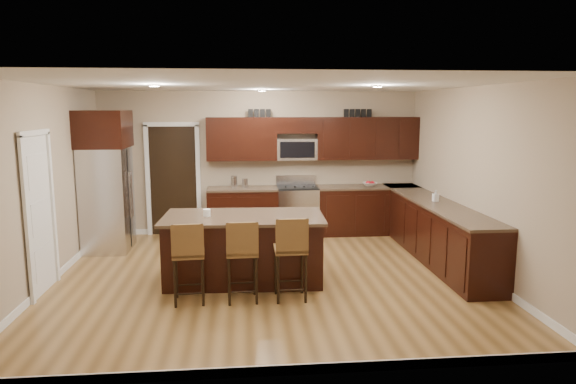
{
  "coord_description": "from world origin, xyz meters",
  "views": [
    {
      "loc": [
        -0.39,
        -7.03,
        2.38
      ],
      "look_at": [
        0.31,
        0.4,
        1.16
      ],
      "focal_mm": 32.0,
      "sensor_mm": 36.0,
      "label": 1
    }
  ],
  "objects": [
    {
      "name": "floor",
      "position": [
        0.0,
        0.0,
        0.0
      ],
      "size": [
        6.0,
        6.0,
        0.0
      ],
      "primitive_type": "plane",
      "color": "olive",
      "rests_on": "ground"
    },
    {
      "name": "ceiling",
      "position": [
        0.0,
        0.0,
        2.7
      ],
      "size": [
        6.0,
        6.0,
        0.0
      ],
      "primitive_type": "plane",
      "rotation": [
        3.14,
        0.0,
        0.0
      ],
      "color": "silver",
      "rests_on": "wall_back"
    },
    {
      "name": "wall_back",
      "position": [
        0.0,
        2.75,
        1.35
      ],
      "size": [
        6.0,
        0.0,
        6.0
      ],
      "primitive_type": "plane",
      "rotation": [
        1.57,
        0.0,
        0.0
      ],
      "color": "tan",
      "rests_on": "floor"
    },
    {
      "name": "wall_left",
      "position": [
        -3.0,
        0.0,
        1.35
      ],
      "size": [
        0.0,
        5.5,
        5.5
      ],
      "primitive_type": "plane",
      "rotation": [
        1.57,
        0.0,
        1.57
      ],
      "color": "tan",
      "rests_on": "floor"
    },
    {
      "name": "wall_right",
      "position": [
        3.0,
        0.0,
        1.35
      ],
      "size": [
        0.0,
        5.5,
        5.5
      ],
      "primitive_type": "plane",
      "rotation": [
        1.57,
        0.0,
        -1.57
      ],
      "color": "tan",
      "rests_on": "floor"
    },
    {
      "name": "base_cabinets",
      "position": [
        1.9,
        1.45,
        0.46
      ],
      "size": [
        4.02,
        3.96,
        0.92
      ],
      "color": "black",
      "rests_on": "floor"
    },
    {
      "name": "upper_cabinets",
      "position": [
        1.04,
        2.58,
        1.84
      ],
      "size": [
        4.0,
        0.33,
        0.8
      ],
      "color": "black",
      "rests_on": "wall_back"
    },
    {
      "name": "range",
      "position": [
        0.68,
        2.45,
        0.47
      ],
      "size": [
        0.76,
        0.64,
        1.11
      ],
      "color": "silver",
      "rests_on": "floor"
    },
    {
      "name": "microwave",
      "position": [
        0.68,
        2.6,
        1.62
      ],
      "size": [
        0.76,
        0.31,
        0.4
      ],
      "primitive_type": "cube",
      "color": "silver",
      "rests_on": "upper_cabinets"
    },
    {
      "name": "doorway",
      "position": [
        -1.65,
        2.73,
        1.03
      ],
      "size": [
        0.85,
        0.03,
        2.06
      ],
      "primitive_type": "cube",
      "color": "black",
      "rests_on": "floor"
    },
    {
      "name": "pantry_door",
      "position": [
        -2.98,
        -0.3,
        1.02
      ],
      "size": [
        0.03,
        0.8,
        2.04
      ],
      "primitive_type": "cube",
      "color": "white",
      "rests_on": "floor"
    },
    {
      "name": "letter_decor",
      "position": [
        0.9,
        2.58,
        2.29
      ],
      "size": [
        2.2,
        0.03,
        0.15
      ],
      "primitive_type": null,
      "color": "black",
      "rests_on": "upper_cabinets"
    },
    {
      "name": "island",
      "position": [
        -0.35,
        -0.08,
        0.43
      ],
      "size": [
        2.25,
        1.25,
        0.92
      ],
      "rotation": [
        0.0,
        0.0,
        -0.04
      ],
      "color": "black",
      "rests_on": "floor"
    },
    {
      "name": "stool_left",
      "position": [
        -1.03,
        -0.92,
        0.64
      ],
      "size": [
        0.41,
        0.41,
        1.03
      ],
      "rotation": [
        0.0,
        0.0,
        0.07
      ],
      "color": "brown",
      "rests_on": "floor"
    },
    {
      "name": "stool_mid",
      "position": [
        -0.38,
        -0.92,
        0.65
      ],
      "size": [
        0.4,
        0.4,
        1.04
      ],
      "rotation": [
        0.0,
        0.0,
        0.04
      ],
      "color": "brown",
      "rests_on": "floor"
    },
    {
      "name": "stool_right",
      "position": [
        0.22,
        -0.92,
        0.67
      ],
      "size": [
        0.4,
        0.4,
        1.07
      ],
      "rotation": [
        0.0,
        0.0,
        0.01
      ],
      "color": "brown",
      "rests_on": "floor"
    },
    {
      "name": "refrigerator",
      "position": [
        -2.62,
        1.69,
        1.21
      ],
      "size": [
        0.79,
        0.93,
        2.35
      ],
      "color": "silver",
      "rests_on": "floor"
    },
    {
      "name": "floor_mat",
      "position": [
        0.08,
        1.63,
        0.01
      ],
      "size": [
        0.93,
        0.71,
        0.01
      ],
      "primitive_type": "cube",
      "rotation": [
        0.0,
        0.0,
        0.19
      ],
      "color": "brown",
      "rests_on": "floor"
    },
    {
      "name": "fruit_bowl",
      "position": [
        2.07,
        2.45,
        0.95
      ],
      "size": [
        0.3,
        0.3,
        0.07
      ],
      "primitive_type": "imported",
      "rotation": [
        0.0,
        0.0,
        -0.11
      ],
      "color": "silver",
      "rests_on": "base_cabinets"
    },
    {
      "name": "soap_bottle",
      "position": [
        2.7,
        0.74,
        1.01
      ],
      "size": [
        0.09,
        0.09,
        0.18
      ],
      "primitive_type": "imported",
      "rotation": [
        0.0,
        0.0,
        0.13
      ],
      "color": "#B2B2B2",
      "rests_on": "base_cabinets"
    },
    {
      "name": "canister_tall",
      "position": [
        -0.5,
        2.45,
        1.03
      ],
      "size": [
        0.12,
        0.12,
        0.22
      ],
      "primitive_type": "cylinder",
      "color": "silver",
      "rests_on": "base_cabinets"
    },
    {
      "name": "canister_short",
      "position": [
        -0.3,
        2.45,
        1.01
      ],
      "size": [
        0.11,
        0.11,
        0.17
      ],
      "primitive_type": "cylinder",
      "color": "silver",
      "rests_on": "base_cabinets"
    },
    {
      "name": "island_jar",
      "position": [
        -0.85,
        -0.08,
        0.97
      ],
      "size": [
        0.1,
        0.1,
        0.1
      ],
      "primitive_type": "cylinder",
      "color": "white",
      "rests_on": "island"
    }
  ]
}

